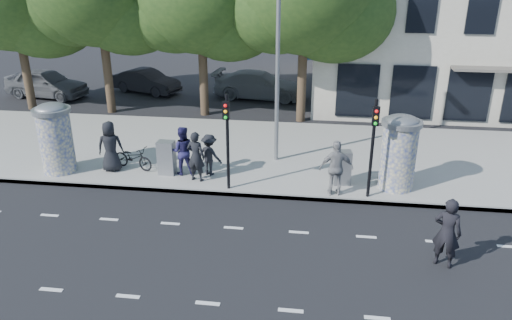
# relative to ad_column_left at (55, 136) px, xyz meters

# --- Properties ---
(ground) EXTENTS (120.00, 120.00, 0.00)m
(ground) POSITION_rel_ad_column_left_xyz_m (7.20, -4.50, -1.54)
(ground) COLOR black
(ground) RESTS_ON ground
(sidewalk) EXTENTS (40.00, 8.00, 0.15)m
(sidewalk) POSITION_rel_ad_column_left_xyz_m (7.20, 3.00, -1.46)
(sidewalk) COLOR gray
(sidewalk) RESTS_ON ground
(curb) EXTENTS (40.00, 0.10, 0.16)m
(curb) POSITION_rel_ad_column_left_xyz_m (7.20, -0.95, -1.46)
(curb) COLOR slate
(curb) RESTS_ON ground
(lane_dash_near) EXTENTS (32.00, 0.12, 0.01)m
(lane_dash_near) POSITION_rel_ad_column_left_xyz_m (7.20, -6.70, -1.53)
(lane_dash_near) COLOR silver
(lane_dash_near) RESTS_ON ground
(lane_dash_far) EXTENTS (32.00, 0.12, 0.01)m
(lane_dash_far) POSITION_rel_ad_column_left_xyz_m (7.20, -3.10, -1.53)
(lane_dash_far) COLOR silver
(lane_dash_far) RESTS_ON ground
(ad_column_left) EXTENTS (1.36, 1.36, 2.65)m
(ad_column_left) POSITION_rel_ad_column_left_xyz_m (0.00, 0.00, 0.00)
(ad_column_left) COLOR beige
(ad_column_left) RESTS_ON sidewalk
(ad_column_right) EXTENTS (1.36, 1.36, 2.65)m
(ad_column_right) POSITION_rel_ad_column_left_xyz_m (12.40, 0.20, 0.00)
(ad_column_right) COLOR beige
(ad_column_right) RESTS_ON sidewalk
(traffic_pole_near) EXTENTS (0.22, 0.31, 3.40)m
(traffic_pole_near) POSITION_rel_ad_column_left_xyz_m (6.60, -0.71, 0.69)
(traffic_pole_near) COLOR black
(traffic_pole_near) RESTS_ON sidewalk
(traffic_pole_far) EXTENTS (0.22, 0.31, 3.40)m
(traffic_pole_far) POSITION_rel_ad_column_left_xyz_m (11.40, -0.71, 0.69)
(traffic_pole_far) COLOR black
(traffic_pole_far) RESTS_ON sidewalk
(street_lamp) EXTENTS (0.25, 0.93, 8.00)m
(street_lamp) POSITION_rel_ad_column_left_xyz_m (8.00, 2.13, 3.26)
(street_lamp) COLOR slate
(street_lamp) RESTS_ON sidewalk
(ped_a) EXTENTS (1.06, 0.81, 1.93)m
(ped_a) POSITION_rel_ad_column_left_xyz_m (1.95, 0.31, -0.42)
(ped_a) COLOR black
(ped_a) RESTS_ON sidewalk
(ped_b) EXTENTS (0.76, 0.58, 1.85)m
(ped_b) POSITION_rel_ad_column_left_xyz_m (5.33, -0.14, -0.46)
(ped_b) COLOR black
(ped_b) RESTS_ON sidewalk
(ped_c) EXTENTS (1.02, 0.86, 1.85)m
(ped_c) POSITION_rel_ad_column_left_xyz_m (4.70, 0.35, -0.46)
(ped_c) COLOR #221E4D
(ped_c) RESTS_ON sidewalk
(ped_d) EXTENTS (1.16, 0.91, 1.57)m
(ped_d) POSITION_rel_ad_column_left_xyz_m (5.69, 0.42, -0.60)
(ped_d) COLOR black
(ped_d) RESTS_ON sidewalk
(ped_e) EXTENTS (1.21, 0.78, 1.94)m
(ped_e) POSITION_rel_ad_column_left_xyz_m (10.29, -0.65, -0.42)
(ped_e) COLOR gray
(ped_e) RESTS_ON sidewalk
(man_road) EXTENTS (0.85, 0.73, 1.99)m
(man_road) POSITION_rel_ad_column_left_xyz_m (13.13, -4.27, -0.54)
(man_road) COLOR black
(man_road) RESTS_ON ground
(bicycle) EXTENTS (1.10, 1.81, 0.90)m
(bicycle) POSITION_rel_ad_column_left_xyz_m (2.68, 0.58, -0.94)
(bicycle) COLOR black
(bicycle) RESTS_ON sidewalk
(cabinet_left) EXTENTS (0.63, 0.47, 1.28)m
(cabinet_left) POSITION_rel_ad_column_left_xyz_m (4.10, 0.28, -0.75)
(cabinet_left) COLOR gray
(cabinet_left) RESTS_ON sidewalk
(cabinet_right) EXTENTS (0.65, 0.52, 1.24)m
(cabinet_right) POSITION_rel_ad_column_left_xyz_m (10.53, 0.25, -0.77)
(cabinet_right) COLOR slate
(cabinet_right) RESTS_ON sidewalk
(car_left) EXTENTS (2.68, 5.07, 1.64)m
(car_left) POSITION_rel_ad_column_left_xyz_m (-6.19, 10.36, -0.72)
(car_left) COLOR #4E5155
(car_left) RESTS_ON ground
(car_mid) EXTENTS (2.83, 4.44, 1.38)m
(car_mid) POSITION_rel_ad_column_left_xyz_m (-0.75, 12.11, -0.85)
(car_mid) COLOR black
(car_mid) RESTS_ON ground
(car_right) EXTENTS (2.66, 5.49, 1.54)m
(car_right) POSITION_rel_ad_column_left_xyz_m (6.12, 11.82, -0.77)
(car_right) COLOR slate
(car_right) RESTS_ON ground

